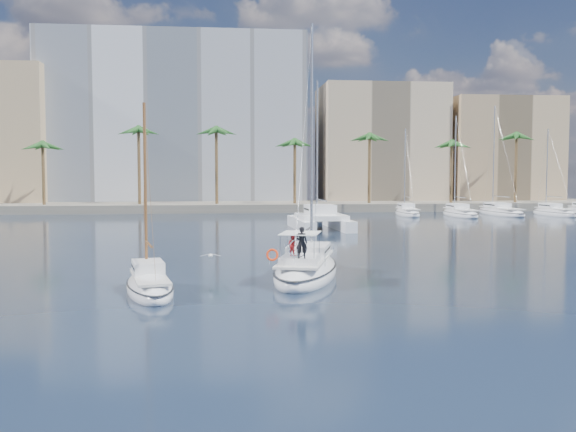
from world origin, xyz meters
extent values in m
plane|color=black|center=(0.00, 0.00, 0.00)|extent=(160.00, 160.00, 0.00)
cube|color=gray|center=(0.00, 61.00, 0.60)|extent=(120.00, 14.00, 1.20)
cube|color=white|center=(-12.00, 73.00, 14.00)|extent=(42.00, 16.00, 28.00)
cube|color=tan|center=(22.00, 70.00, 10.00)|extent=(20.00, 14.00, 20.00)
cube|color=tan|center=(42.00, 68.00, 9.00)|extent=(18.00, 12.00, 18.00)
cylinder|color=brown|center=(-34.00, 57.00, 5.25)|extent=(0.44, 0.44, 10.50)
sphere|color=#235820|center=(-34.00, 57.00, 10.50)|extent=(3.60, 3.60, 3.60)
cylinder|color=brown|center=(0.00, 57.00, 5.25)|extent=(0.44, 0.44, 10.50)
sphere|color=#235820|center=(0.00, 57.00, 10.50)|extent=(3.60, 3.60, 3.60)
cylinder|color=brown|center=(34.00, 57.00, 5.25)|extent=(0.44, 0.44, 10.50)
sphere|color=#235820|center=(34.00, 57.00, 10.50)|extent=(3.60, 3.60, 3.60)
ellipsoid|color=white|center=(-0.20, -1.18, 0.31)|extent=(5.82, 10.53, 2.08)
ellipsoid|color=black|center=(-0.20, -1.18, 0.60)|extent=(5.88, 10.63, 0.18)
cube|color=silver|center=(-0.25, -1.37, 1.10)|extent=(4.25, 7.86, 0.12)
cube|color=white|center=(0.07, -0.25, 1.46)|extent=(2.97, 3.75, 0.60)
cube|color=black|center=(0.07, -0.25, 1.48)|extent=(2.88, 3.38, 0.14)
cylinder|color=#B7BABF|center=(0.38, 0.86, 7.74)|extent=(0.15, 0.15, 13.16)
cylinder|color=#B7BABF|center=(-0.17, -1.09, 2.66)|extent=(1.22, 3.93, 0.11)
cube|color=white|center=(-0.78, -3.23, 1.34)|extent=(2.52, 2.94, 0.36)
cube|color=white|center=(-0.81, -3.32, 2.71)|extent=(2.52, 2.94, 0.04)
torus|color=silver|center=(-1.05, -4.15, 2.01)|extent=(0.93, 0.32, 0.96)
torus|color=#F7360D|center=(-2.33, -4.19, 1.71)|extent=(0.66, 0.36, 0.64)
imported|color=black|center=(-0.86, -4.30, 2.32)|extent=(0.64, 0.47, 1.61)
imported|color=#A8191C|center=(-1.20, -3.25, 2.07)|extent=(0.68, 0.68, 1.11)
ellipsoid|color=white|center=(-8.34, -4.89, 0.23)|extent=(3.45, 7.08, 1.59)
ellipsoid|color=black|center=(-8.34, -4.89, 0.46)|extent=(3.48, 7.14, 0.18)
cube|color=silver|center=(-8.32, -5.02, 0.84)|extent=(2.51, 5.29, 0.12)
cube|color=white|center=(-8.47, -4.25, 1.20)|extent=(1.85, 2.46, 0.60)
cube|color=black|center=(-8.47, -4.25, 1.22)|extent=(1.82, 2.21, 0.14)
cylinder|color=brown|center=(-8.63, -3.48, 5.09)|extent=(0.15, 0.15, 8.39)
cylinder|color=brown|center=(-8.36, -4.83, 2.40)|extent=(0.66, 2.71, 0.11)
cube|color=white|center=(3.30, 28.34, 0.55)|extent=(1.73, 10.33, 1.10)
cube|color=white|center=(7.23, 28.54, 0.55)|extent=(1.73, 10.33, 1.10)
cube|color=white|center=(5.29, 27.92, 1.30)|extent=(4.82, 5.88, 0.50)
cube|color=white|center=(5.27, 28.44, 2.00)|extent=(2.98, 3.22, 1.00)
cube|color=black|center=(5.27, 28.44, 2.05)|extent=(2.98, 2.81, 0.18)
cylinder|color=#B7BABF|center=(5.19, 29.98, 8.35)|extent=(0.18, 0.18, 13.70)
ellipsoid|color=silver|center=(-5.48, 0.35, 1.12)|extent=(0.24, 0.45, 0.22)
sphere|color=silver|center=(-5.48, 0.57, 1.14)|extent=(0.12, 0.12, 0.12)
cube|color=gray|center=(-5.80, 0.35, 1.15)|extent=(0.52, 0.19, 0.12)
cube|color=gray|center=(-5.15, 0.35, 1.15)|extent=(0.52, 0.19, 0.12)
camera|label=1|loc=(-4.97, -36.05, 5.90)|focal=40.00mm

